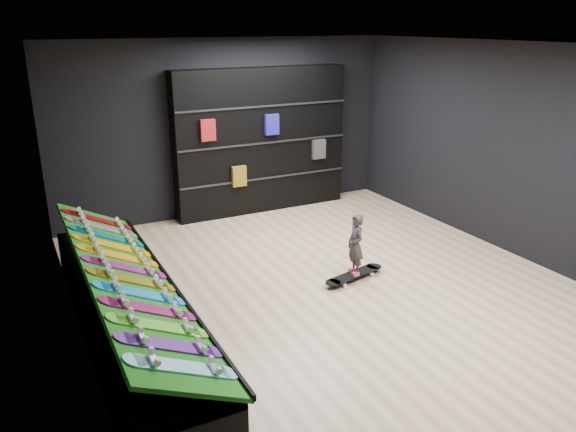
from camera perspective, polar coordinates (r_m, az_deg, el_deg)
name	(u,v)px	position (r m, az deg, el deg)	size (l,w,h in m)	color
floor	(330,288)	(7.31, 4.24, -7.29)	(6.00, 7.00, 0.01)	#CCAE8A
ceiling	(336,45)	(6.54, 4.91, 16.92)	(6.00, 7.00, 0.01)	white
wall_back	(226,128)	(9.85, -6.28, 8.85)	(6.00, 0.02, 3.00)	black
wall_left	(68,212)	(5.84, -21.41, 0.36)	(0.02, 7.00, 3.00)	black
wall_right	(511,150)	(8.70, 21.76, 6.21)	(0.02, 7.00, 3.00)	black
display_rack	(128,316)	(6.38, -15.99, -9.71)	(0.90, 4.50, 0.50)	black
turf_ramp	(128,276)	(6.18, -15.92, -5.88)	(1.00, 4.50, 0.04)	#12560D
back_shelving	(261,141)	(9.95, -2.75, 7.63)	(3.15, 0.37, 2.52)	black
floor_skateboard	(354,277)	(7.54, 6.72, -6.16)	(0.98, 0.22, 0.09)	black
child	(355,256)	(7.41, 6.81, -4.09)	(0.19, 0.13, 0.50)	black
display_board_0	(183,367)	(4.54, -10.59, -14.83)	(0.98, 0.22, 0.09)	#0CB2E5
display_board_1	(171,345)	(4.82, -11.83, -12.71)	(0.98, 0.22, 0.09)	purple
display_board_2	(160,326)	(5.11, -12.92, -10.82)	(0.98, 0.22, 0.09)	green
display_board_3	(150,309)	(5.41, -13.87, -9.13)	(0.98, 0.22, 0.09)	#E5198C
display_board_4	(141,293)	(5.71, -14.72, -7.62)	(0.98, 0.22, 0.09)	blue
display_board_5	(133,280)	(6.02, -15.48, -6.26)	(0.98, 0.22, 0.09)	yellow
display_board_6	(126,267)	(6.33, -16.16, -5.03)	(0.98, 0.22, 0.09)	#2626BF
display_board_7	(119,256)	(6.64, -16.77, -3.91)	(0.98, 0.22, 0.09)	orange
display_board_8	(113,246)	(6.96, -17.33, -2.90)	(0.98, 0.22, 0.09)	yellow
display_board_9	(108,236)	(7.28, -17.84, -1.97)	(0.98, 0.22, 0.09)	#0C8C99
display_board_10	(103,228)	(7.60, -18.30, -1.13)	(0.98, 0.22, 0.09)	black
display_board_11	(98,220)	(7.93, -18.73, -0.35)	(0.98, 0.22, 0.09)	red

